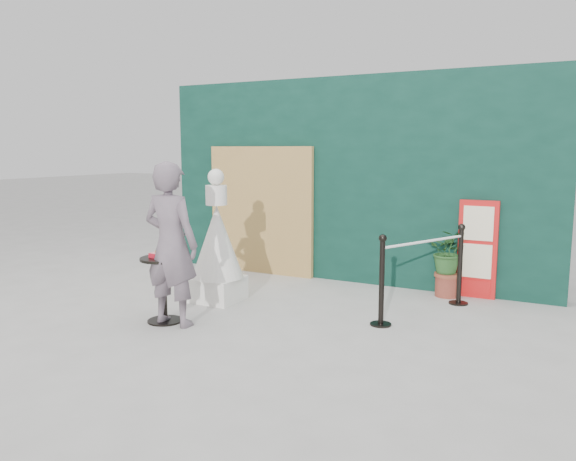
% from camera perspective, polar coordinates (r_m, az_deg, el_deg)
% --- Properties ---
extents(ground, '(60.00, 60.00, 0.00)m').
position_cam_1_polar(ground, '(5.91, -5.53, -11.16)').
color(ground, '#ADAAA5').
rests_on(ground, ground).
extents(back_wall, '(6.00, 0.30, 3.00)m').
position_cam_1_polar(back_wall, '(8.39, 6.24, 5.09)').
color(back_wall, black).
rests_on(back_wall, ground).
extents(bamboo_fence, '(1.80, 0.08, 2.00)m').
position_cam_1_polar(bamboo_fence, '(8.86, -2.77, 2.05)').
color(bamboo_fence, tan).
rests_on(bamboo_fence, ground).
extents(woman, '(0.68, 0.46, 1.83)m').
position_cam_1_polar(woman, '(6.34, -11.80, -1.39)').
color(woman, slate).
rests_on(woman, ground).
extents(menu_board, '(0.50, 0.07, 1.30)m').
position_cam_1_polar(menu_board, '(7.80, 18.69, -1.83)').
color(menu_board, red).
rests_on(menu_board, ground).
extents(statue, '(0.67, 0.67, 1.71)m').
position_cam_1_polar(statue, '(7.28, -7.20, -1.75)').
color(statue, white).
rests_on(statue, ground).
extents(cafe_table, '(0.52, 0.52, 0.75)m').
position_cam_1_polar(cafe_table, '(6.54, -12.50, -4.84)').
color(cafe_table, black).
rests_on(cafe_table, ground).
extents(food_basket, '(0.26, 0.19, 0.11)m').
position_cam_1_polar(food_basket, '(6.49, -12.56, -2.35)').
color(food_basket, '#B11223').
rests_on(food_basket, cafe_table).
extents(planter, '(0.54, 0.46, 0.91)m').
position_cam_1_polar(planter, '(7.78, 16.01, -2.66)').
color(planter, brown).
rests_on(planter, ground).
extents(stanchion_barrier, '(0.84, 1.54, 1.03)m').
position_cam_1_polar(stanchion_barrier, '(6.88, 13.59, -4.27)').
color(stanchion_barrier, black).
rests_on(stanchion_barrier, ground).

